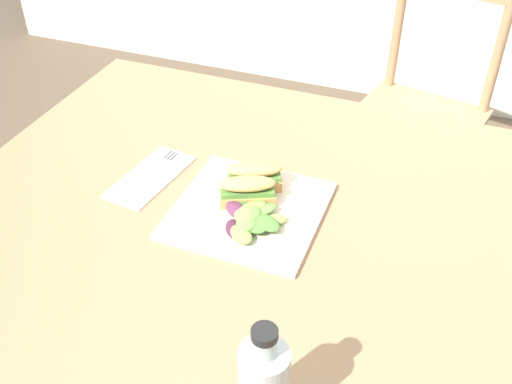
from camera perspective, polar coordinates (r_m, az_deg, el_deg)
dining_table at (r=1.22m, az=-2.69°, el=-6.52°), size 1.10×1.03×0.74m
chair_wooden_far at (r=2.09m, az=15.36°, el=7.20°), size 0.48×0.48×0.87m
plate_lunch at (r=1.13m, az=-0.72°, el=-1.76°), size 0.27×0.27×0.01m
sandwich_half_front at (r=1.13m, az=-0.83°, el=0.19°), size 0.12×0.09×0.06m
sandwich_half_back at (r=1.16m, az=-0.16°, el=1.59°), size 0.12×0.09×0.06m
salad_mixed_greens at (r=1.09m, az=-0.56°, el=-2.40°), size 0.13×0.14×0.03m
napkin_folded at (r=1.24m, az=-10.04°, el=1.45°), size 0.12×0.21×0.00m
fork_on_napkin at (r=1.25m, az=-9.61°, el=2.00°), size 0.04×0.19×0.00m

